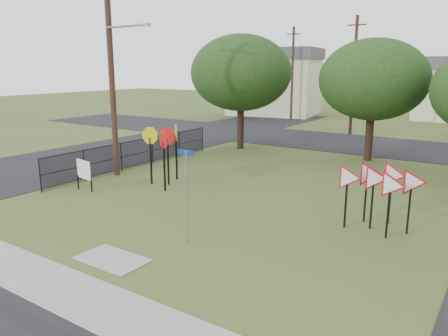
# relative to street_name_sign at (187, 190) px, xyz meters

# --- Properties ---
(ground) EXTENTS (140.00, 140.00, 0.00)m
(ground) POSITION_rel_street_name_sign_xyz_m (-0.97, 0.25, -1.66)
(ground) COLOR #374A1B
(sidewalk) EXTENTS (30.00, 1.60, 0.02)m
(sidewalk) POSITION_rel_street_name_sign_xyz_m (-0.97, -3.95, -1.65)
(sidewalk) COLOR gray
(sidewalk) RESTS_ON ground
(planting_strip) EXTENTS (30.00, 0.80, 0.02)m
(planting_strip) POSITION_rel_street_name_sign_xyz_m (-0.97, -5.15, -1.65)
(planting_strip) COLOR #374A1B
(planting_strip) RESTS_ON ground
(street_left) EXTENTS (8.00, 50.00, 0.02)m
(street_left) POSITION_rel_street_name_sign_xyz_m (-12.97, 10.25, -1.65)
(street_left) COLOR black
(street_left) RESTS_ON ground
(street_far) EXTENTS (60.00, 8.00, 0.02)m
(street_far) POSITION_rel_street_name_sign_xyz_m (-0.97, 20.25, -1.65)
(street_far) COLOR black
(street_far) RESTS_ON ground
(curb_pad) EXTENTS (2.00, 1.20, 0.02)m
(curb_pad) POSITION_rel_street_name_sign_xyz_m (-0.97, -2.15, -1.65)
(curb_pad) COLOR gray
(curb_pad) RESTS_ON ground
(street_name_sign) EXTENTS (0.59, 0.06, 2.87)m
(street_name_sign) POSITION_rel_street_name_sign_xyz_m (0.00, 0.00, 0.00)
(street_name_sign) COLOR gray
(street_name_sign) RESTS_ON ground
(stop_sign_cluster) EXTENTS (2.06, 2.29, 2.65)m
(stop_sign_cluster) POSITION_rel_street_name_sign_xyz_m (-5.04, 4.71, 0.29)
(stop_sign_cluster) COLOR black
(stop_sign_cluster) RESTS_ON ground
(yield_sign_cluster) EXTENTS (2.78, 1.51, 2.21)m
(yield_sign_cluster) POSITION_rel_street_name_sign_xyz_m (4.46, 4.42, -0.03)
(yield_sign_cluster) COLOR black
(yield_sign_cluster) RESTS_ON ground
(info_board) EXTENTS (1.06, 0.23, 1.34)m
(info_board) POSITION_rel_street_name_sign_xyz_m (-7.28, 1.99, -0.76)
(info_board) COLOR black
(info_board) RESTS_ON ground
(utility_pole_main) EXTENTS (3.55, 0.33, 10.00)m
(utility_pole_main) POSITION_rel_street_name_sign_xyz_m (-8.21, 4.75, 3.56)
(utility_pole_main) COLOR #41281E
(utility_pole_main) RESTS_ON ground
(far_pole_a) EXTENTS (1.40, 0.24, 9.00)m
(far_pole_a) POSITION_rel_street_name_sign_xyz_m (-2.97, 24.25, 2.94)
(far_pole_a) COLOR #41281E
(far_pole_a) RESTS_ON ground
(far_pole_c) EXTENTS (1.40, 0.24, 9.00)m
(far_pole_c) POSITION_rel_street_name_sign_xyz_m (-10.97, 30.25, 2.94)
(far_pole_c) COLOR #41281E
(far_pole_c) RESTS_ON ground
(fence_run) EXTENTS (0.05, 11.55, 1.50)m
(fence_run) POSITION_rel_street_name_sign_xyz_m (-8.57, 6.50, -0.87)
(fence_run) COLOR black
(fence_run) RESTS_ON ground
(house_left) EXTENTS (10.58, 8.88, 7.20)m
(house_left) POSITION_rel_street_name_sign_xyz_m (-14.97, 34.25, 1.99)
(house_left) COLOR beige
(house_left) RESTS_ON ground
(tree_near_left) EXTENTS (6.40, 6.40, 7.27)m
(tree_near_left) POSITION_rel_street_name_sign_xyz_m (-6.97, 14.25, 3.20)
(tree_near_left) COLOR black
(tree_near_left) RESTS_ON ground
(tree_near_mid) EXTENTS (6.00, 6.00, 6.80)m
(tree_near_mid) POSITION_rel_street_name_sign_xyz_m (1.03, 15.25, 2.88)
(tree_near_mid) COLOR black
(tree_near_mid) RESTS_ON ground
(tree_far_left) EXTENTS (6.80, 6.80, 7.73)m
(tree_far_left) POSITION_rel_street_name_sign_xyz_m (-16.97, 30.25, 3.52)
(tree_far_left) COLOR black
(tree_far_left) RESTS_ON ground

